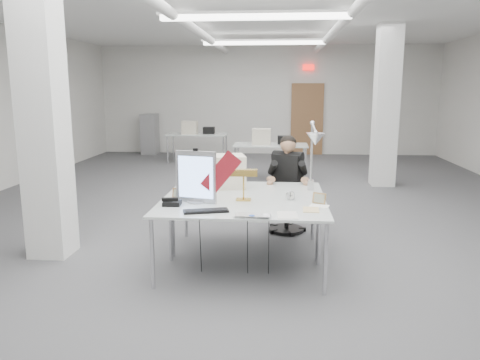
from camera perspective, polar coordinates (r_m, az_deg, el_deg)
The scene contains 23 objects.
room_shell at distance 7.30m, azimuth 2.11°, elevation 9.05°, with size 10.04×14.04×3.24m.
desk_main at distance 4.82m, azimuth 0.11°, elevation -3.48°, with size 1.80×0.90×0.03m, color silver.
desk_second at distance 5.70m, azimuth 0.85°, elevation -1.20°, with size 1.80×0.90×0.03m, color silver.
bg_desk_a at distance 10.22m, azimuth 3.75°, elevation 4.28°, with size 1.60×0.80×0.03m, color silver.
bg_desk_b at distance 12.60m, azimuth -5.23°, elevation 5.56°, with size 1.60×0.80×0.03m, color silver.
filing_cabinet at distance 14.40m, azimuth -10.92°, elevation 5.53°, with size 0.45×0.55×1.20m, color gray.
office_chair at distance 6.43m, azimuth 5.77°, elevation -1.40°, with size 0.56×0.56×1.14m, color black, non-canonical shape.
seated_person at distance 6.32m, azimuth 5.83°, elevation 1.43°, with size 0.46×0.57×0.86m, color black, non-canonical shape.
monitor at distance 4.99m, azimuth -5.39°, elevation 0.38°, with size 0.45×0.04×0.56m, color #A8A8AC.
pennant at distance 4.90m, azimuth -2.31°, elevation 0.89°, with size 0.46×0.01×0.19m, color maroon.
keyboard at distance 4.64m, azimuth -4.18°, elevation -3.78°, with size 0.44×0.15×0.02m, color black.
laptop at distance 4.40m, azimuth 1.44°, elevation -4.55°, with size 0.35×0.22×0.03m, color silver.
mouse at distance 4.45m, azimuth 3.20°, elevation -4.32°, with size 0.10×0.06×0.04m, color silver.
bankers_lamp at distance 5.08m, azimuth 0.44°, elevation -0.81°, with size 0.27×0.11×0.31m, color gold, non-canonical shape.
desk_phone at distance 4.94m, azimuth -8.28°, elevation -2.81°, with size 0.18×0.16×0.05m, color black.
picture_frame_left at distance 5.27m, azimuth -7.53°, elevation -1.57°, with size 0.14×0.01×0.11m, color #AD754A.
picture_frame_right at distance 5.02m, azimuth 9.62°, elevation -2.20°, with size 0.15×0.01×0.12m, color #B4854D.
desk_clock at distance 5.15m, azimuth 6.16°, elevation -1.87°, with size 0.10×0.10×0.03m, color #B6B7BB.
paper_stack_a at distance 4.54m, azimuth 5.79°, elevation -4.27°, with size 0.19×0.28×0.01m, color silver.
paper_stack_b at distance 4.76m, azimuth 8.65°, elevation -3.60°, with size 0.16×0.22×0.01m, color #D5BA7F.
paper_stack_c at distance 4.92m, azimuth 9.62°, elevation -3.15°, with size 0.19×0.13×0.01m, color white.
beige_monitor at distance 5.75m, azimuth -1.58°, elevation 1.07°, with size 0.42×0.40×0.40m, color beige.
architect_lamp at distance 5.38m, azimuth 8.90°, elevation 3.36°, with size 0.26×0.76×0.98m, color silver, non-canonical shape.
Camera 1 is at (0.38, -7.15, 1.96)m, focal length 35.00 mm.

